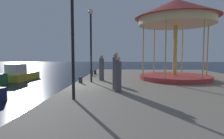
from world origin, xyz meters
name	(u,v)px	position (x,y,z in m)	size (l,w,h in m)	color
ground_plane	(72,98)	(0.00, 0.00, 0.00)	(120.00, 120.00, 0.00)	black
quay_dock	(179,92)	(6.36, 0.00, 0.40)	(12.72, 23.81, 0.80)	gray
motorboat_yellow	(20,74)	(-7.25, 7.33, 0.62)	(1.79, 4.28, 1.70)	gold
carousel	(176,19)	(6.90, 2.89, 5.13)	(5.92, 5.92, 5.77)	#B23333
lamp_post_near_edge	(72,25)	(1.07, -3.57, 3.75)	(0.36, 0.36, 4.32)	black
lamp_post_mid_promenade	(91,33)	(1.01, 1.19, 4.00)	(0.36, 0.36, 4.75)	black
bollard_south	(95,72)	(0.58, 5.98, 1.00)	(0.24, 0.24, 0.40)	#2D2D33
bollard_north	(81,80)	(0.39, 0.77, 1.00)	(0.24, 0.24, 0.40)	#2D2D33
bollard_center	(92,73)	(0.40, 5.04, 1.00)	(0.24, 0.24, 0.40)	#2D2D33
person_near_carousel	(118,75)	(2.83, -1.97, 1.60)	(0.34, 0.34, 1.72)	#514C56
person_far_corner	(116,72)	(2.70, -1.28, 1.70)	(0.34, 0.34, 1.91)	#514C56
person_mid_promenade	(102,69)	(1.60, 2.05, 1.64)	(0.34, 0.34, 1.78)	#514C56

